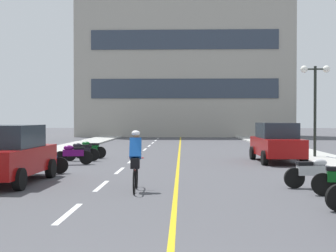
% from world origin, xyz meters
% --- Properties ---
extents(ground_plane, '(140.00, 140.00, 0.00)m').
position_xyz_m(ground_plane, '(0.00, 21.00, 0.00)').
color(ground_plane, '#47474C').
extents(curb_left, '(2.40, 72.00, 0.12)m').
position_xyz_m(curb_left, '(-7.20, 24.00, 0.06)').
color(curb_left, '#A8A8A3').
rests_on(curb_left, ground).
extents(curb_right, '(2.40, 72.00, 0.12)m').
position_xyz_m(curb_right, '(7.20, 24.00, 0.06)').
color(curb_right, '#A8A8A3').
rests_on(curb_right, ground).
extents(lane_dash_1, '(0.14, 2.20, 0.01)m').
position_xyz_m(lane_dash_1, '(-2.00, 6.00, 0.00)').
color(lane_dash_1, silver).
rests_on(lane_dash_1, ground).
extents(lane_dash_2, '(0.14, 2.20, 0.01)m').
position_xyz_m(lane_dash_2, '(-2.00, 10.00, 0.00)').
color(lane_dash_2, silver).
rests_on(lane_dash_2, ground).
extents(lane_dash_3, '(0.14, 2.20, 0.01)m').
position_xyz_m(lane_dash_3, '(-2.00, 14.00, 0.00)').
color(lane_dash_3, silver).
rests_on(lane_dash_3, ground).
extents(lane_dash_4, '(0.14, 2.20, 0.01)m').
position_xyz_m(lane_dash_4, '(-2.00, 18.00, 0.00)').
color(lane_dash_4, silver).
rests_on(lane_dash_4, ground).
extents(lane_dash_5, '(0.14, 2.20, 0.01)m').
position_xyz_m(lane_dash_5, '(-2.00, 22.00, 0.00)').
color(lane_dash_5, silver).
rests_on(lane_dash_5, ground).
extents(lane_dash_6, '(0.14, 2.20, 0.01)m').
position_xyz_m(lane_dash_6, '(-2.00, 26.00, 0.00)').
color(lane_dash_6, silver).
rests_on(lane_dash_6, ground).
extents(lane_dash_7, '(0.14, 2.20, 0.01)m').
position_xyz_m(lane_dash_7, '(-2.00, 30.00, 0.00)').
color(lane_dash_7, silver).
rests_on(lane_dash_7, ground).
extents(lane_dash_8, '(0.14, 2.20, 0.01)m').
position_xyz_m(lane_dash_8, '(-2.00, 34.00, 0.00)').
color(lane_dash_8, silver).
rests_on(lane_dash_8, ground).
extents(lane_dash_9, '(0.14, 2.20, 0.01)m').
position_xyz_m(lane_dash_9, '(-2.00, 38.00, 0.00)').
color(lane_dash_9, silver).
rests_on(lane_dash_9, ground).
extents(lane_dash_10, '(0.14, 2.20, 0.01)m').
position_xyz_m(lane_dash_10, '(-2.00, 42.00, 0.00)').
color(lane_dash_10, silver).
rests_on(lane_dash_10, ground).
extents(lane_dash_11, '(0.14, 2.20, 0.01)m').
position_xyz_m(lane_dash_11, '(-2.00, 46.00, 0.00)').
color(lane_dash_11, silver).
rests_on(lane_dash_11, ground).
extents(centre_line_yellow, '(0.12, 66.00, 0.01)m').
position_xyz_m(centre_line_yellow, '(0.25, 24.00, 0.00)').
color(centre_line_yellow, gold).
rests_on(centre_line_yellow, ground).
extents(office_building, '(23.56, 6.73, 17.22)m').
position_xyz_m(office_building, '(0.64, 48.31, 8.61)').
color(office_building, '#9E998E').
rests_on(office_building, ground).
extents(street_lamp_mid, '(1.46, 0.36, 4.54)m').
position_xyz_m(street_lamp_mid, '(7.06, 19.47, 3.50)').
color(street_lamp_mid, black).
rests_on(street_lamp_mid, curb_right).
extents(parked_car_near, '(2.02, 4.25, 1.82)m').
position_xyz_m(parked_car_near, '(-4.95, 10.44, 0.92)').
color(parked_car_near, black).
rests_on(parked_car_near, ground).
extents(parked_car_mid, '(2.02, 4.25, 1.82)m').
position_xyz_m(parked_car_mid, '(4.78, 17.65, 0.92)').
color(parked_car_mid, black).
rests_on(parked_car_mid, ground).
extents(motorcycle_4, '(1.70, 0.60, 0.92)m').
position_xyz_m(motorcycle_4, '(4.23, 9.75, 0.47)').
color(motorcycle_4, black).
rests_on(motorcycle_4, ground).
extents(motorcycle_5, '(1.69, 0.63, 0.92)m').
position_xyz_m(motorcycle_5, '(-4.61, 12.87, 0.47)').
color(motorcycle_5, black).
rests_on(motorcycle_5, ground).
extents(motorcycle_6, '(1.69, 0.62, 0.92)m').
position_xyz_m(motorcycle_6, '(-4.35, 16.22, 0.47)').
color(motorcycle_6, black).
rests_on(motorcycle_6, ground).
extents(motorcycle_7, '(1.70, 0.60, 0.92)m').
position_xyz_m(motorcycle_7, '(-4.36, 17.93, 0.47)').
color(motorcycle_7, black).
rests_on(motorcycle_7, ground).
extents(motorcycle_8, '(1.70, 0.60, 0.92)m').
position_xyz_m(motorcycle_8, '(-4.27, 19.42, 0.47)').
color(motorcycle_8, black).
rests_on(motorcycle_8, ground).
extents(cyclist_rider, '(0.42, 1.77, 1.71)m').
position_xyz_m(cyclist_rider, '(-0.88, 9.04, 0.89)').
color(cyclist_rider, black).
rests_on(cyclist_rider, ground).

